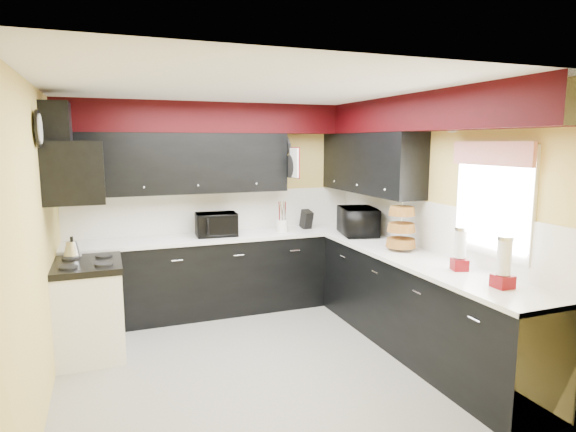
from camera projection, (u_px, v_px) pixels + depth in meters
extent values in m
plane|color=gray|center=(263.00, 361.00, 4.53)|extent=(3.60, 3.60, 0.00)
cube|color=#E0C666|center=(218.00, 206.00, 6.00)|extent=(3.60, 0.06, 2.50)
cube|color=#E0C666|center=(427.00, 220.00, 4.97)|extent=(0.06, 3.60, 2.50)
cube|color=#E0C666|center=(39.00, 246.00, 3.71)|extent=(0.06, 3.60, 2.50)
cube|color=white|center=(260.00, 89.00, 4.15)|extent=(3.60, 3.60, 0.06)
cube|color=black|center=(225.00, 275.00, 5.85)|extent=(3.60, 0.60, 0.90)
cube|color=black|center=(417.00, 307.00, 4.71)|extent=(0.60, 3.00, 0.90)
cube|color=white|center=(224.00, 237.00, 5.77)|extent=(3.62, 0.64, 0.04)
cube|color=white|center=(419.00, 260.00, 4.64)|extent=(0.64, 3.02, 0.04)
cube|color=white|center=(218.00, 211.00, 6.00)|extent=(3.60, 0.02, 0.50)
cube|color=white|center=(426.00, 225.00, 4.98)|extent=(0.02, 3.60, 0.50)
cube|color=black|center=(177.00, 163.00, 5.58)|extent=(2.60, 0.35, 0.70)
cube|color=black|center=(369.00, 163.00, 5.66)|extent=(0.35, 1.80, 0.70)
cube|color=black|center=(219.00, 118.00, 5.67)|extent=(3.60, 0.36, 0.35)
cube|color=black|center=(428.00, 112.00, 4.58)|extent=(0.36, 3.24, 0.35)
cube|color=white|center=(90.00, 311.00, 4.63)|extent=(0.60, 0.75, 0.86)
cube|color=black|center=(87.00, 265.00, 4.56)|extent=(0.62, 0.77, 0.06)
cube|color=black|center=(75.00, 171.00, 4.41)|extent=(0.50, 0.78, 0.55)
cube|color=black|center=(56.00, 125.00, 4.30)|extent=(0.24, 0.40, 0.40)
cube|color=red|center=(491.00, 154.00, 4.01)|extent=(0.04, 0.88, 0.20)
cube|color=white|center=(294.00, 163.00, 5.75)|extent=(0.03, 0.26, 0.35)
imported|color=black|center=(217.00, 224.00, 5.71)|extent=(0.50, 0.42, 0.27)
imported|color=black|center=(358.00, 221.00, 5.78)|extent=(0.53, 0.67, 0.33)
cylinder|color=white|center=(282.00, 226.00, 5.98)|extent=(0.17, 0.17, 0.15)
cube|color=black|center=(306.00, 220.00, 6.19)|extent=(0.12, 0.16, 0.24)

